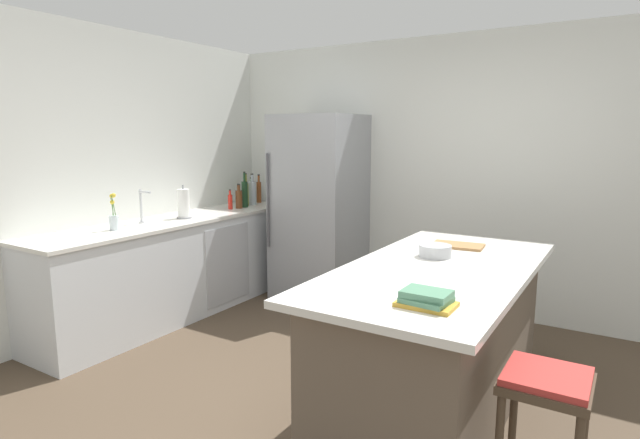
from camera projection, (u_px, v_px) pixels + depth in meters
name	position (u px, v px, depth m)	size (l,w,h in m)	color
ground_plane	(330.00, 406.00, 3.21)	(7.20, 7.20, 0.00)	#4C3D2D
wall_rear	(450.00, 175.00, 4.88)	(6.00, 0.10, 2.60)	silver
wall_left	(80.00, 181.00, 4.27)	(0.10, 6.00, 2.60)	silver
counter_run_left	(178.00, 266.00, 4.81)	(0.65, 2.83, 0.92)	silver
kitchen_island	(436.00, 340.00, 3.07)	(0.98, 2.06, 0.92)	brown
refrigerator	(319.00, 208.00, 5.23)	(0.81, 0.76, 1.88)	#93969B
bar_stool	(545.00, 401.00, 2.20)	(0.36, 0.36, 0.68)	#473828
sink_faucet	(142.00, 206.00, 4.45)	(0.15, 0.05, 0.30)	silver
flower_vase	(114.00, 219.00, 4.15)	(0.08, 0.08, 0.31)	silver
paper_towel_roll	(184.00, 204.00, 4.73)	(0.14, 0.14, 0.31)	gray
vinegar_bottle	(259.00, 191.00, 5.83)	(0.05, 0.05, 0.32)	#994C23
gin_bottle	(252.00, 193.00, 5.76)	(0.08, 0.08, 0.29)	#8CB79E
soda_bottle	(252.00, 192.00, 5.64)	(0.08, 0.08, 0.34)	silver
olive_oil_bottle	(246.00, 193.00, 5.57)	(0.06, 0.06, 0.36)	olive
wine_bottle	(245.00, 194.00, 5.44)	(0.07, 0.07, 0.38)	#19381E
syrup_bottle	(239.00, 199.00, 5.37)	(0.07, 0.07, 0.26)	#5B3319
hot_sauce_bottle	(230.00, 201.00, 5.31)	(0.05, 0.05, 0.21)	red
cookbook_stack	(426.00, 299.00, 2.30)	(0.26, 0.19, 0.07)	gold
mixing_bowl	(435.00, 251.00, 3.23)	(0.21, 0.21, 0.08)	#B2B5BA
cutting_board	(458.00, 245.00, 3.52)	(0.36, 0.24, 0.02)	#9E7042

